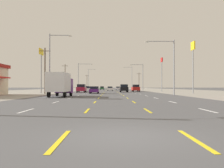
{
  "coord_description": "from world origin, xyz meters",
  "views": [
    {
      "loc": [
        -0.48,
        -6.59,
        1.39
      ],
      "look_at": [
        0.6,
        80.66,
        2.4
      ],
      "focal_mm": 37.69,
      "sensor_mm": 36.0,
      "label": 1
    }
  ],
  "objects_px": {
    "suv_inner_right_midfar": "(124,88)",
    "suv_far_right_far": "(136,88)",
    "sedan_inner_left_near": "(94,90)",
    "hatchback_inner_left_distant_b": "(102,88)",
    "pole_sign_right_row_2": "(162,67)",
    "sedan_center_turn_farthest": "(110,89)",
    "streetlight_right_row_1": "(141,75)",
    "suv_far_left_mid": "(82,88)",
    "sedan_inner_right_distant_a": "(118,88)",
    "hatchback_far_left_farther": "(87,89)",
    "streetlight_right_row_2": "(131,77)",
    "pole_sign_right_row_1": "(193,55)",
    "pole_sign_left_row_1": "(41,59)",
    "streetlight_left_row_0": "(52,60)",
    "box_truck_far_left_nearest": "(60,83)",
    "hatchback_far_left_distant_c": "(97,88)",
    "streetlight_right_row_0": "(171,62)",
    "streetlight_left_row_1": "(80,75)",
    "streetlight_left_row_2": "(89,78)"
  },
  "relations": [
    {
      "from": "streetlight_right_row_2",
      "to": "streetlight_right_row_0",
      "type": "bearing_deg",
      "value": -90.15
    },
    {
      "from": "suv_inner_right_midfar",
      "to": "streetlight_right_row_2",
      "type": "height_order",
      "value": "streetlight_right_row_2"
    },
    {
      "from": "suv_inner_right_midfar",
      "to": "hatchback_inner_left_distant_b",
      "type": "bearing_deg",
      "value": 98.61
    },
    {
      "from": "hatchback_inner_left_distant_b",
      "to": "pole_sign_right_row_2",
      "type": "distance_m",
      "value": 42.34
    },
    {
      "from": "pole_sign_left_row_1",
      "to": "pole_sign_right_row_2",
      "type": "bearing_deg",
      "value": 30.65
    },
    {
      "from": "suv_far_left_mid",
      "to": "pole_sign_left_row_1",
      "type": "distance_m",
      "value": 12.07
    },
    {
      "from": "suv_inner_right_midfar",
      "to": "pole_sign_right_row_2",
      "type": "relative_size",
      "value": 0.5
    },
    {
      "from": "streetlight_left_row_0",
      "to": "streetlight_left_row_2",
      "type": "distance_m",
      "value": 70.78
    },
    {
      "from": "sedan_center_turn_farthest",
      "to": "streetlight_right_row_2",
      "type": "bearing_deg",
      "value": 70.92
    },
    {
      "from": "pole_sign_left_row_1",
      "to": "box_truck_far_left_nearest",
      "type": "bearing_deg",
      "value": -66.2
    },
    {
      "from": "box_truck_far_left_nearest",
      "to": "suv_far_left_mid",
      "type": "height_order",
      "value": "box_truck_far_left_nearest"
    },
    {
      "from": "sedan_center_turn_farthest",
      "to": "streetlight_right_row_1",
      "type": "xyz_separation_m",
      "value": [
        9.83,
        -6.7,
        4.3
      ]
    },
    {
      "from": "suv_far_left_mid",
      "to": "streetlight_left_row_2",
      "type": "xyz_separation_m",
      "value": [
        -2.7,
        52.35,
        4.55
      ]
    },
    {
      "from": "sedan_inner_left_near",
      "to": "hatchback_inner_left_distant_b",
      "type": "height_order",
      "value": "hatchback_inner_left_distant_b"
    },
    {
      "from": "hatchback_far_left_farther",
      "to": "streetlight_right_row_2",
      "type": "bearing_deg",
      "value": 68.15
    },
    {
      "from": "suv_inner_right_midfar",
      "to": "sedan_inner_right_distant_a",
      "type": "distance_m",
      "value": 43.8
    },
    {
      "from": "sedan_inner_right_distant_a",
      "to": "hatchback_far_left_distant_c",
      "type": "height_order",
      "value": "hatchback_far_left_distant_c"
    },
    {
      "from": "hatchback_inner_left_distant_b",
      "to": "hatchback_far_left_distant_c",
      "type": "relative_size",
      "value": 1.0
    },
    {
      "from": "sedan_inner_right_distant_a",
      "to": "streetlight_left_row_1",
      "type": "bearing_deg",
      "value": -113.62
    },
    {
      "from": "streetlight_left_row_1",
      "to": "streetlight_left_row_2",
      "type": "bearing_deg",
      "value": 90.35
    },
    {
      "from": "sedan_inner_left_near",
      "to": "streetlight_right_row_1",
      "type": "bearing_deg",
      "value": 62.71
    },
    {
      "from": "pole_sign_left_row_1",
      "to": "streetlight_left_row_0",
      "type": "distance_m",
      "value": 12.63
    },
    {
      "from": "sedan_center_turn_farthest",
      "to": "streetlight_left_row_2",
      "type": "xyz_separation_m",
      "value": [
        -9.68,
        28.69,
        4.82
      ]
    },
    {
      "from": "hatchback_inner_left_distant_b",
      "to": "streetlight_right_row_0",
      "type": "relative_size",
      "value": 0.43
    },
    {
      "from": "sedan_center_turn_farthest",
      "to": "streetlight_left_row_1",
      "type": "relative_size",
      "value": 0.51
    },
    {
      "from": "hatchback_far_left_distant_c",
      "to": "streetlight_left_row_1",
      "type": "xyz_separation_m",
      "value": [
        -2.86,
        -50.35,
        4.41
      ]
    },
    {
      "from": "hatchback_inner_left_distant_b",
      "to": "streetlight_left_row_2",
      "type": "xyz_separation_m",
      "value": [
        -6.24,
        4.12,
        4.79
      ]
    },
    {
      "from": "sedan_inner_right_distant_a",
      "to": "streetlight_right_row_2",
      "type": "distance_m",
      "value": 10.08
    },
    {
      "from": "suv_inner_right_midfar",
      "to": "suv_far_right_far",
      "type": "xyz_separation_m",
      "value": [
        3.75,
        6.75,
        0.0
      ]
    },
    {
      "from": "pole_sign_left_row_1",
      "to": "streetlight_left_row_2",
      "type": "height_order",
      "value": "streetlight_left_row_2"
    },
    {
      "from": "suv_far_left_mid",
      "to": "sedan_inner_right_distant_a",
      "type": "xyz_separation_m",
      "value": [
        10.52,
        46.69,
        -0.27
      ]
    },
    {
      "from": "sedan_center_turn_farthest",
      "to": "streetlight_left_row_0",
      "type": "bearing_deg",
      "value": -102.93
    },
    {
      "from": "hatchback_far_left_farther",
      "to": "streetlight_right_row_0",
      "type": "bearing_deg",
      "value": -60.92
    },
    {
      "from": "streetlight_left_row_2",
      "to": "streetlight_right_row_0",
      "type": "bearing_deg",
      "value": -74.66
    },
    {
      "from": "sedan_center_turn_farthest",
      "to": "pole_sign_right_row_1",
      "type": "distance_m",
      "value": 36.95
    },
    {
      "from": "pole_sign_left_row_1",
      "to": "sedan_inner_right_distant_a",
      "type": "bearing_deg",
      "value": 71.24
    },
    {
      "from": "hatchback_inner_left_distant_b",
      "to": "streetlight_left_row_1",
      "type": "distance_m",
      "value": 32.15
    },
    {
      "from": "suv_inner_right_midfar",
      "to": "suv_far_right_far",
      "type": "distance_m",
      "value": 7.72
    },
    {
      "from": "pole_sign_left_row_1",
      "to": "suv_far_left_mid",
      "type": "bearing_deg",
      "value": 42.05
    },
    {
      "from": "sedan_inner_left_near",
      "to": "sedan_center_turn_farthest",
      "type": "xyz_separation_m",
      "value": [
        3.34,
        32.25,
        0.0
      ]
    },
    {
      "from": "sedan_inner_left_near",
      "to": "sedan_inner_right_distant_a",
      "type": "bearing_deg",
      "value": 82.89
    },
    {
      "from": "box_truck_far_left_nearest",
      "to": "sedan_inner_left_near",
      "type": "bearing_deg",
      "value": 76.47
    },
    {
      "from": "box_truck_far_left_nearest",
      "to": "hatchback_far_left_distant_c",
      "type": "distance_m",
      "value": 91.44
    },
    {
      "from": "suv_far_right_far",
      "to": "streetlight_right_row_1",
      "type": "xyz_separation_m",
      "value": [
        2.66,
        7.31,
        4.02
      ]
    },
    {
      "from": "sedan_inner_left_near",
      "to": "pole_sign_right_row_2",
      "type": "relative_size",
      "value": 0.46
    },
    {
      "from": "pole_sign_right_row_1",
      "to": "sedan_inner_right_distant_a",
      "type": "bearing_deg",
      "value": 103.82
    },
    {
      "from": "sedan_inner_left_near",
      "to": "streetlight_left_row_1",
      "type": "bearing_deg",
      "value": 103.46
    },
    {
      "from": "hatchback_far_left_farther",
      "to": "streetlight_right_row_0",
      "type": "height_order",
      "value": "streetlight_right_row_0"
    },
    {
      "from": "streetlight_left_row_2",
      "to": "sedan_inner_right_distant_a",
      "type": "bearing_deg",
      "value": -23.15
    },
    {
      "from": "box_truck_far_left_nearest",
      "to": "pole_sign_right_row_2",
      "type": "distance_m",
      "value": 41.32
    }
  ]
}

